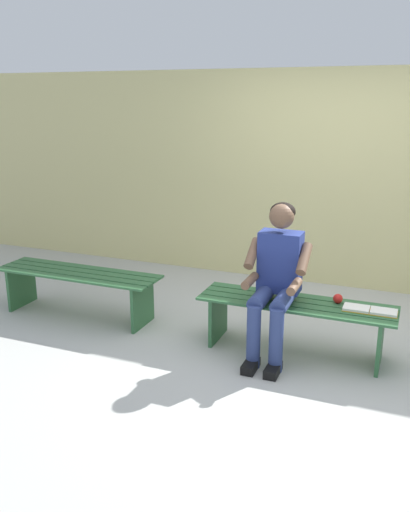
% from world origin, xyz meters
% --- Properties ---
extents(ground_plane, '(10.00, 7.00, 0.04)m').
position_xyz_m(ground_plane, '(1.06, 1.00, -0.02)').
color(ground_plane, '#B2B2AD').
extents(brick_wall, '(9.50, 0.24, 2.36)m').
position_xyz_m(brick_wall, '(0.50, -1.95, 1.18)').
color(brick_wall, '#D1C684').
rests_on(brick_wall, ground).
extents(bench_near, '(1.60, 0.45, 0.45)m').
position_xyz_m(bench_near, '(0.00, 0.00, 0.34)').
color(bench_near, '#2D6038').
rests_on(bench_near, ground).
extents(bench_far, '(1.63, 0.45, 0.45)m').
position_xyz_m(bench_far, '(2.12, -0.00, 0.34)').
color(bench_far, '#2D6038').
rests_on(bench_far, ground).
extents(person_seated, '(0.50, 0.69, 1.25)m').
position_xyz_m(person_seated, '(0.15, 0.10, 0.69)').
color(person_seated, navy).
rests_on(person_seated, ground).
extents(apple, '(0.08, 0.08, 0.08)m').
position_xyz_m(apple, '(-0.32, -0.10, 0.48)').
color(apple, red).
rests_on(apple, bench_near).
extents(book_open, '(0.41, 0.16, 0.02)m').
position_xyz_m(book_open, '(-0.58, -0.01, 0.46)').
color(book_open, white).
rests_on(book_open, bench_near).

